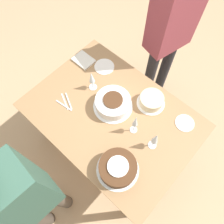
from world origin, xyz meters
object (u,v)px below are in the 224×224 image
Objects in this scene: person_watching at (171,26)px; cake_center_white at (113,103)px; wine_glass_far at (155,139)px; person_cutting at (21,204)px; wine_glass_extra at (92,78)px; cake_back_decorated at (151,101)px; wine_glass_near at (135,122)px; cake_front_chocolate at (118,168)px.

cake_center_white is at bearing 16.96° from person_watching.
wine_glass_far reaches higher than cake_center_white.
wine_glass_far is 0.13× the size of person_cutting.
person_cutting reaches higher than wine_glass_extra.
wine_glass_near is at bearing -80.36° from cake_back_decorated.
cake_front_chocolate is 0.35m from wine_glass_near.
wine_glass_far is at bearing -0.10° from wine_glass_near.
wine_glass_near is at bearing -7.65° from wine_glass_extra.
cake_front_chocolate is 1.24m from person_watching.
person_watching is at bearing 9.78° from person_cutting.
cake_center_white is at bearing 169.80° from wine_glass_near.
wine_glass_extra is at bearing 175.01° from cake_center_white.
wine_glass_near is 0.52m from wine_glass_extra.
cake_back_decorated is 1.14× the size of wine_glass_extra.
wine_glass_extra is at bearing 148.52° from cake_front_chocolate.
cake_back_decorated is at bearing 24.38° from wine_glass_extra.
wine_glass_extra reaches higher than cake_center_white.
cake_front_chocolate reaches higher than cake_center_white.
wine_glass_near is 0.90m from person_watching.
wine_glass_near reaches higher than wine_glass_extra.
wine_glass_extra is at bearing 25.68° from person_cutting.
cake_back_decorated is at bearing 38.90° from person_watching.
person_cutting reaches higher than wine_glass_near.
wine_glass_near is at bearing -4.94° from person_cutting.
cake_center_white is 1.37× the size of wine_glass_near.
cake_front_chocolate is at bearing -44.04° from cake_center_white.
cake_front_chocolate is at bearing 33.73° from person_watching.
cake_front_chocolate is 0.62m from cake_back_decorated.
person_cutting is (-0.09, -1.16, 0.19)m from cake_back_decorated.
wine_glass_extra is at bearing 172.35° from wine_glass_near.
cake_front_chocolate is at bearing -102.90° from wine_glass_far.
person_cutting is (0.12, -0.93, 0.18)m from cake_center_white.
cake_back_decorated is 0.31m from wine_glass_near.
wine_glass_near reaches higher than wine_glass_far.
person_watching is (-0.17, 1.71, 0.05)m from person_cutting.
person_watching reaches higher than wine_glass_near.
person_watching is at bearing 120.72° from wine_glass_far.
wine_glass_near is at bearing 109.75° from cake_front_chocolate.
wine_glass_far is 1.05× the size of wine_glass_extra.
wine_glass_far reaches higher than cake_front_chocolate.
wine_glass_near is at bearing 33.90° from person_watching.
cake_back_decorated is 0.98× the size of wine_glass_near.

